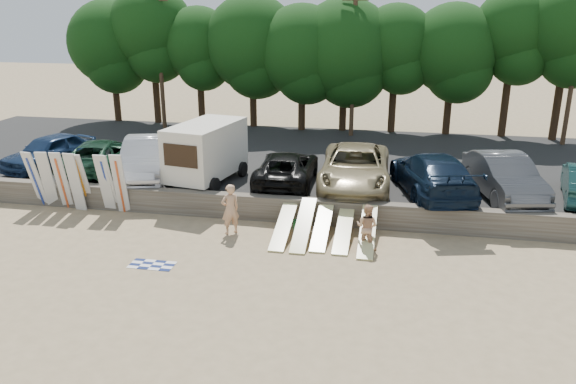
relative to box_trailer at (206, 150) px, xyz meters
The scene contains 31 objects.
ground 6.67m from the box_trailer, 56.80° to the right, with size 120.00×120.00×0.00m, color tan.
seawall 4.46m from the box_trailer, 33.37° to the right, with size 44.00×0.50×1.00m, color #6B6356.
parking_lot 6.52m from the box_trailer, 56.58° to the left, with size 44.00×14.50×0.70m, color #282828.
treeline 13.09m from the box_trailer, 77.75° to the left, with size 33.13×6.26×9.05m.
utility_poles 12.46m from the box_trailer, 63.07° to the left, with size 25.80×0.26×9.00m.
box_trailer is the anchor object (origin of this frame).
car_0 8.22m from the box_trailer, behind, with size 1.93×4.80×1.63m, color #15294B.
car_1 5.46m from the box_trailer, behind, with size 2.56×5.54×1.54m, color #123120.
car_2 3.01m from the box_trailer, behind, with size 1.91×5.47×1.80m, color #AEAEB3.
car_3 3.63m from the box_trailer, ahead, with size 2.39×5.18×1.44m, color black.
car_4 6.55m from the box_trailer, ahead, with size 2.89×6.28×1.74m, color #95865F.
car_5 9.73m from the box_trailer, ahead, with size 2.47×6.07×1.76m, color black.
car_6 12.57m from the box_trailer, ahead, with size 1.85×5.31×1.75m, color #444649.
surfboard_upright_0 7.20m from the box_trailer, 157.14° to the right, with size 0.50×0.06×2.60m, color silver.
surfboard_upright_1 6.70m from the box_trailer, 155.56° to the right, with size 0.50×0.06×2.60m, color silver.
surfboard_upright_2 6.11m from the box_trailer, 152.94° to the right, with size 0.50×0.06×2.60m, color silver.
surfboard_upright_3 5.59m from the box_trailer, 148.43° to the right, with size 0.50×0.06×2.60m, color silver.
surfboard_upright_4 5.31m from the box_trailer, 149.54° to the right, with size 0.50×0.06×2.60m, color silver.
surfboard_upright_5 4.49m from the box_trailer, 141.21° to the right, with size 0.50×0.06×2.60m, color silver.
surfboard_upright_6 4.39m from the box_trailer, 140.93° to the right, with size 0.50×0.06×2.60m, color silver.
surfboard_upright_7 4.00m from the box_trailer, 135.53° to the right, with size 0.50×0.06×2.60m, color silver.
surfboard_low_0 6.01m from the box_trailer, 42.34° to the right, with size 0.56×3.00×0.07m, color #D2CC84.
surfboard_low_1 6.58m from the box_trailer, 38.26° to the right, with size 0.56×3.00×0.07m, color #D2CC84.
surfboard_low_2 6.97m from the box_trailer, 32.97° to the right, with size 0.56×3.00×0.07m, color #D2CC84.
surfboard_low_3 7.67m from the box_trailer, 29.97° to the right, with size 0.56×3.00×0.07m, color #D2CC84.
surfboard_low_4 8.51m from the box_trailer, 28.33° to the right, with size 0.56×3.00×0.07m, color #D2CC84.
beachgoer_a 4.67m from the box_trailer, 60.33° to the right, with size 0.71×0.46×1.94m, color tan.
beachgoer_b 8.62m from the box_trailer, 30.60° to the right, with size 0.80×0.62×1.64m, color tan.
cooler 5.88m from the box_trailer, 32.51° to the right, with size 0.38×0.30×0.32m, color #23823F.
gear_bag 6.59m from the box_trailer, 27.33° to the right, with size 0.30×0.25×0.22m, color orange.
beach_towel 7.40m from the box_trailer, 86.40° to the right, with size 1.50×1.50×0.00m, color white.
Camera 1 is at (4.67, -17.49, 8.16)m, focal length 35.00 mm.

